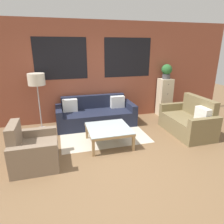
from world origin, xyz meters
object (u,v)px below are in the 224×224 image
at_px(coffee_table, 109,130).
at_px(drawer_cabinet, 164,97).
at_px(floor_lamp, 37,81).
at_px(potted_plant, 167,71).
at_px(armchair_corner, 33,151).
at_px(couch_dark, 96,115).
at_px(settee_vintage, 189,121).

relative_size(coffee_table, drawer_cabinet, 0.80).
xyz_separation_m(floor_lamp, potted_plant, (3.73, 0.18, 0.12)).
distance_m(armchair_corner, coffee_table, 1.60).
bearing_deg(potted_plant, couch_dark, -174.13).
height_order(drawer_cabinet, potted_plant, potted_plant).
distance_m(settee_vintage, coffee_table, 2.10).
relative_size(couch_dark, drawer_cabinet, 1.84).
relative_size(armchair_corner, drawer_cabinet, 0.78).
relative_size(settee_vintage, drawer_cabinet, 1.21).
bearing_deg(potted_plant, floor_lamp, -177.27).
bearing_deg(settee_vintage, drawer_cabinet, 85.28).
height_order(settee_vintage, potted_plant, potted_plant).
bearing_deg(floor_lamp, coffee_table, -41.41).
bearing_deg(potted_plant, drawer_cabinet, -90.00).
distance_m(coffee_table, floor_lamp, 2.22).
distance_m(floor_lamp, potted_plant, 3.73).
bearing_deg(couch_dark, settee_vintage, -29.67).
height_order(couch_dark, potted_plant, potted_plant).
relative_size(settee_vintage, coffee_table, 1.51).
bearing_deg(armchair_corner, floor_lamp, 88.56).
height_order(coffee_table, drawer_cabinet, drawer_cabinet).
bearing_deg(coffee_table, couch_dark, 91.85).
bearing_deg(armchair_corner, potted_plant, 26.89).
xyz_separation_m(settee_vintage, drawer_cabinet, (0.12, 1.45, 0.27)).
bearing_deg(settee_vintage, armchair_corner, -172.85).
bearing_deg(potted_plant, armchair_corner, -153.11).
relative_size(couch_dark, floor_lamp, 1.45).
distance_m(couch_dark, settee_vintage, 2.47).
xyz_separation_m(coffee_table, floor_lamp, (-1.51, 1.33, 0.94)).
bearing_deg(potted_plant, settee_vintage, -94.72).
height_order(armchair_corner, potted_plant, potted_plant).
bearing_deg(drawer_cabinet, settee_vintage, -94.72).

